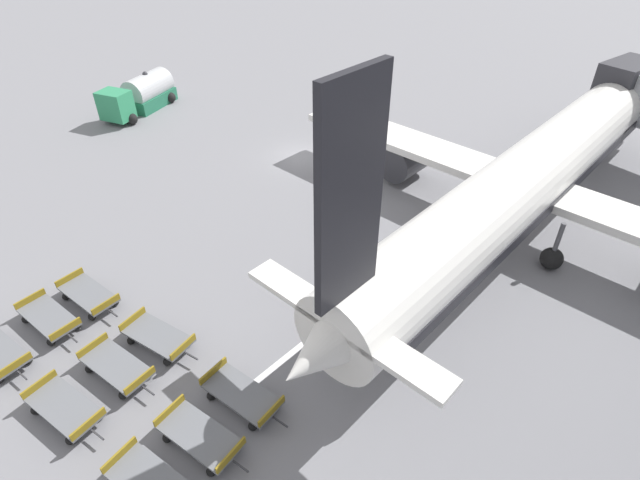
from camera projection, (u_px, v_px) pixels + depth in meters
name	position (u px, v px, depth m)	size (l,w,h in m)	color
ground_plane	(303.00, 156.00, 35.95)	(500.00, 500.00, 0.00)	gray
airplane	(539.00, 171.00, 27.07)	(30.60, 38.91, 12.83)	white
fuel_tanker_primary	(142.00, 95.00, 42.22)	(5.29, 7.47, 2.99)	#2D8C5B
baggage_dolly_row_near_col_b	(65.00, 408.00, 18.62)	(3.89, 2.19, 0.92)	slate
baggage_dolly_row_mid_a_col_a	(49.00, 318.00, 22.36)	(3.90, 2.00, 0.92)	slate
baggage_dolly_row_mid_a_col_b	(117.00, 367.00, 20.16)	(3.90, 2.12, 0.92)	slate
baggage_dolly_row_mid_a_col_c	(200.00, 436.00, 17.70)	(3.90, 2.16, 0.92)	slate
baggage_dolly_row_mid_b_col_a	(89.00, 295.00, 23.57)	(3.90, 2.02, 0.92)	slate
baggage_dolly_row_mid_b_col_b	(158.00, 337.00, 21.45)	(3.88, 2.29, 0.92)	slate
baggage_dolly_row_mid_b_col_c	(242.00, 395.00, 19.09)	(3.90, 2.07, 0.92)	slate
stand_guidance_stripe	(403.00, 264.00, 26.14)	(2.81, 22.71, 0.01)	white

